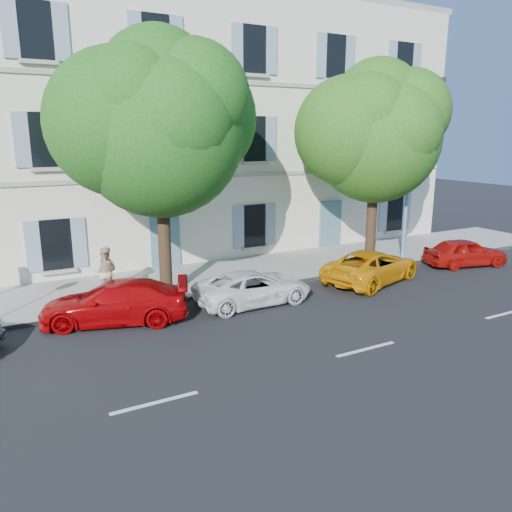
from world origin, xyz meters
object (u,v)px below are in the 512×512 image
street_lamp (412,160)px  car_red_coupe (115,302)px  car_yellow_supercar (372,266)px  pedestrian_a (104,269)px  car_white_coupe (253,287)px  tree_left (160,133)px  pedestrian_b (105,272)px  car_red_hatchback (465,252)px  tree_right (376,139)px

street_lamp → car_red_coupe: bearing=-174.3°
car_yellow_supercar → pedestrian_a: (-9.84, 3.17, 0.39)m
car_yellow_supercar → car_white_coupe: bearing=72.8°
car_yellow_supercar → tree_left: size_ratio=0.53×
car_white_coupe → street_lamp: street_lamp is taller
car_yellow_supercar → pedestrian_b: bearing=56.8°
car_white_coupe → car_red_hatchback: (10.83, 0.03, 0.05)m
car_red_hatchback → tree_left: (-13.36, 1.88, 5.19)m
car_red_hatchback → street_lamp: (-1.87, 1.79, 4.05)m
car_white_coupe → street_lamp: 10.02m
car_white_coupe → tree_left: bearing=52.6°
tree_left → pedestrian_a: bearing=144.4°
tree_left → tree_right: bearing=2.0°
pedestrian_a → street_lamp: bearing=136.6°
tree_left → street_lamp: 11.55m
car_yellow_supercar → tree_left: bearing=59.0°
car_red_coupe → pedestrian_a: 2.83m
tree_right → tree_left: bearing=-178.0°
car_yellow_supercar → car_red_hatchback: car_yellow_supercar is taller
car_red_coupe → car_yellow_supercar: bearing=107.0°
pedestrian_a → car_red_hatchback: bearing=130.7°
car_red_hatchback → car_yellow_supercar: bearing=103.1°
car_red_coupe → street_lamp: size_ratio=0.57×
tree_left → pedestrian_b: size_ratio=4.85×
car_white_coupe → street_lamp: size_ratio=0.52×
car_red_coupe → pedestrian_a: (0.28, 2.79, 0.37)m
car_red_coupe → tree_right: 12.98m
tree_right → street_lamp: 2.03m
car_red_hatchback → street_lamp: size_ratio=0.46×
car_white_coupe → pedestrian_a: pedestrian_a is taller
car_white_coupe → car_red_coupe: bearing=84.0°
pedestrian_a → pedestrian_b: size_ratio=0.97×
car_red_coupe → street_lamp: (13.64, 1.35, 4.02)m
car_yellow_supercar → street_lamp: street_lamp is taller
tree_left → car_white_coupe: bearing=-37.1°
car_red_hatchback → tree_right: tree_right is taller
tree_left → pedestrian_b: tree_left is taller
car_white_coupe → car_yellow_supercar: 5.44m
car_white_coupe → street_lamp: (8.96, 1.82, 4.10)m
car_red_coupe → tree_right: bearing=117.8°
car_white_coupe → tree_right: tree_right is taller
car_yellow_supercar → tree_left: (-7.97, 1.83, 5.18)m
tree_right → pedestrian_a: size_ratio=4.79×
tree_right → pedestrian_b: bearing=177.5°
car_red_coupe → car_yellow_supercar: size_ratio=0.98×
street_lamp → pedestrian_b: (-13.44, 0.94, -3.62)m
car_yellow_supercar → tree_left: 9.68m
street_lamp → pedestrian_b: street_lamp is taller
car_red_hatchback → car_white_coupe: bearing=103.8°
tree_left → pedestrian_b: 5.22m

